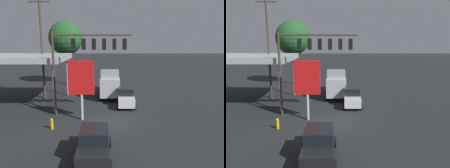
{
  "view_description": "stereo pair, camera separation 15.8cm",
  "coord_description": "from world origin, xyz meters",
  "views": [
    {
      "loc": [
        0.07,
        18.26,
        7.06
      ],
      "look_at": [
        0.0,
        -2.0,
        2.98
      ],
      "focal_mm": 35.0,
      "sensor_mm": 36.0,
      "label": 1
    },
    {
      "loc": [
        -0.09,
        18.26,
        7.06
      ],
      "look_at": [
        0.0,
        -2.0,
        2.98
      ],
      "focal_mm": 35.0,
      "sensor_mm": 36.0,
      "label": 2
    }
  ],
  "objects": [
    {
      "name": "traffic_signal_assembly",
      "position": [
        2.31,
        -1.83,
        6.1
      ],
      "size": [
        7.24,
        0.43,
        7.82
      ],
      "color": "#473828",
      "rests_on": "ground"
    },
    {
      "name": "gas_station_canopy",
      "position": [
        10.84,
        -6.22,
        5.06
      ],
      "size": [
        11.38,
        7.93,
        5.42
      ],
      "color": "#B2B7BC",
      "rests_on": "ground"
    },
    {
      "name": "sedan_far",
      "position": [
        1.1,
        6.1,
        0.95
      ],
      "size": [
        2.13,
        4.44,
        1.93
      ],
      "rotation": [
        0.0,
        0.0,
        1.59
      ],
      "color": "black",
      "rests_on": "ground"
    },
    {
      "name": "hatchback_crossing",
      "position": [
        -1.53,
        -4.64,
        0.95
      ],
      "size": [
        2.02,
        3.83,
        1.97
      ],
      "rotation": [
        0.0,
        0.0,
        1.55
      ],
      "color": "silver",
      "rests_on": "ground"
    },
    {
      "name": "price_sign",
      "position": [
        2.7,
        -0.46,
        3.68
      ],
      "size": [
        2.29,
        0.27,
        5.35
      ],
      "color": "#B7B7BC",
      "rests_on": "ground"
    },
    {
      "name": "fire_hydrant",
      "position": [
        4.88,
        1.63,
        0.44
      ],
      "size": [
        0.24,
        0.24,
        0.88
      ],
      "color": "gold",
      "rests_on": "ground"
    },
    {
      "name": "delivery_truck",
      "position": [
        0.3,
        -9.12,
        1.69
      ],
      "size": [
        2.68,
        6.85,
        3.58
      ],
      "rotation": [
        0.0,
        0.0,
        1.59
      ],
      "color": "silver",
      "rests_on": "ground"
    },
    {
      "name": "ground_plane",
      "position": [
        0.0,
        0.0,
        0.0
      ],
      "size": [
        200.0,
        200.0,
        0.0
      ],
      "primitive_type": "plane",
      "color": "black"
    },
    {
      "name": "utility_pole",
      "position": [
        8.23,
        -7.79,
        6.26
      ],
      "size": [
        2.4,
        0.26,
        11.94
      ],
      "color": "#473828",
      "rests_on": "ground"
    },
    {
      "name": "street_tree",
      "position": [
        7.18,
        -16.7,
        7.39
      ],
      "size": [
        5.35,
        5.35,
        10.09
      ],
      "color": "#4C331E",
      "rests_on": "ground"
    }
  ]
}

